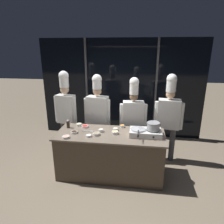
# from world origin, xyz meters

# --- Properties ---
(ground_plane) EXTENTS (24.00, 24.00, 0.00)m
(ground_plane) POSITION_xyz_m (0.00, 0.00, 0.00)
(ground_plane) COLOR #7F705B
(window_wall_back) EXTENTS (4.49, 0.09, 2.70)m
(window_wall_back) POSITION_xyz_m (0.00, 1.98, 1.35)
(window_wall_back) COLOR black
(window_wall_back) RESTS_ON ground_plane
(demo_counter) EXTENTS (2.07, 0.84, 0.89)m
(demo_counter) POSITION_xyz_m (0.00, 0.00, 0.44)
(demo_counter) COLOR #4C3D2D
(demo_counter) RESTS_ON ground_plane
(portable_stove) EXTENTS (0.58, 0.37, 0.12)m
(portable_stove) POSITION_xyz_m (0.66, 0.01, 0.94)
(portable_stove) COLOR silver
(portable_stove) RESTS_ON demo_counter
(frying_pan) EXTENTS (0.29, 0.50, 0.04)m
(frying_pan) POSITION_xyz_m (0.53, 0.00, 1.02)
(frying_pan) COLOR #ADAFB5
(frying_pan) RESTS_ON portable_stove
(stock_pot) EXTENTS (0.26, 0.24, 0.15)m
(stock_pot) POSITION_xyz_m (0.80, 0.01, 1.08)
(stock_pot) COLOR #93969B
(stock_pot) RESTS_ON portable_stove
(squeeze_bottle_soy) EXTENTS (0.06, 0.06, 0.19)m
(squeeze_bottle_soy) POSITION_xyz_m (-0.89, 0.17, 0.98)
(squeeze_bottle_soy) COLOR #332319
(squeeze_bottle_soy) RESTS_ON demo_counter
(prep_bowl_bell_pepper) EXTENTS (0.14, 0.14, 0.03)m
(prep_bowl_bell_pepper) POSITION_xyz_m (-0.56, 0.24, 0.91)
(prep_bowl_bell_pepper) COLOR white
(prep_bowl_bell_pepper) RESTS_ON demo_counter
(prep_bowl_garlic) EXTENTS (0.09, 0.09, 0.05)m
(prep_bowl_garlic) POSITION_xyz_m (-0.19, 0.05, 0.92)
(prep_bowl_garlic) COLOR white
(prep_bowl_garlic) RESTS_ON demo_counter
(prep_bowl_shrimp) EXTENTS (0.13, 0.13, 0.04)m
(prep_bowl_shrimp) POSITION_xyz_m (-0.77, -0.31, 0.91)
(prep_bowl_shrimp) COLOR white
(prep_bowl_shrimp) RESTS_ON demo_counter
(prep_bowl_ginger) EXTENTS (0.13, 0.13, 0.05)m
(prep_bowl_ginger) POSITION_xyz_m (0.09, -0.01, 0.92)
(prep_bowl_ginger) COLOR white
(prep_bowl_ginger) RESTS_ON demo_counter
(prep_bowl_rice) EXTENTS (0.10, 0.10, 0.04)m
(prep_bowl_rice) POSITION_xyz_m (-0.37, -0.20, 0.91)
(prep_bowl_rice) COLOR white
(prep_bowl_rice) RESTS_ON demo_counter
(prep_bowl_bean_sprouts) EXTENTS (0.10, 0.10, 0.05)m
(prep_bowl_bean_sprouts) POSITION_xyz_m (0.08, 0.16, 0.92)
(prep_bowl_bean_sprouts) COLOR white
(prep_bowl_bean_sprouts) RESTS_ON demo_counter
(prep_bowl_soy_glaze) EXTENTS (0.13, 0.13, 0.04)m
(prep_bowl_soy_glaze) POSITION_xyz_m (-0.68, -0.08, 0.91)
(prep_bowl_soy_glaze) COLOR white
(prep_bowl_soy_glaze) RESTS_ON demo_counter
(prep_bowl_noodles) EXTENTS (0.11, 0.11, 0.05)m
(prep_bowl_noodles) POSITION_xyz_m (-0.71, 0.31, 0.91)
(prep_bowl_noodles) COLOR white
(prep_bowl_noodles) RESTS_ON demo_counter
(prep_bowl_mushrooms) EXTENTS (0.13, 0.13, 0.05)m
(prep_bowl_mushrooms) POSITION_xyz_m (-0.25, -0.11, 0.91)
(prep_bowl_mushrooms) COLOR white
(prep_bowl_mushrooms) RESTS_ON demo_counter
(prep_bowl_carrots) EXTENTS (0.10, 0.10, 0.05)m
(prep_bowl_carrots) POSITION_xyz_m (0.20, 0.34, 0.91)
(prep_bowl_carrots) COLOR white
(prep_bowl_carrots) RESTS_ON demo_counter
(serving_spoon_slotted) EXTENTS (0.22, 0.05, 0.02)m
(serving_spoon_slotted) POSITION_xyz_m (-0.40, 0.03, 0.89)
(serving_spoon_slotted) COLOR #B2B5BA
(serving_spoon_slotted) RESTS_ON demo_counter
(chef_head) EXTENTS (0.53, 0.29, 1.98)m
(chef_head) POSITION_xyz_m (-1.11, 0.68, 1.16)
(chef_head) COLOR #4C4C51
(chef_head) RESTS_ON ground_plane
(chef_sous) EXTENTS (0.60, 0.30, 1.91)m
(chef_sous) POSITION_xyz_m (-0.40, 0.73, 1.09)
(chef_sous) COLOR #232326
(chef_sous) RESTS_ON ground_plane
(chef_line) EXTENTS (0.59, 0.28, 1.87)m
(chef_line) POSITION_xyz_m (0.41, 0.70, 1.04)
(chef_line) COLOR #232326
(chef_line) RESTS_ON ground_plane
(chef_pastry) EXTENTS (0.60, 0.28, 1.95)m
(chef_pastry) POSITION_xyz_m (1.16, 0.71, 1.10)
(chef_pastry) COLOR #4C4C51
(chef_pastry) RESTS_ON ground_plane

